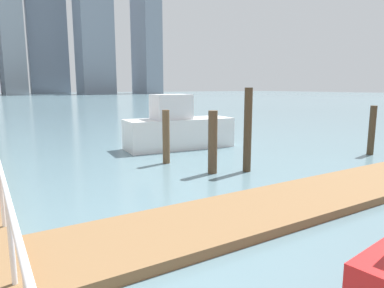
% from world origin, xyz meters
% --- Properties ---
extents(ground_plane, '(300.00, 300.00, 0.00)m').
position_xyz_m(ground_plane, '(0.00, 20.00, 0.00)').
color(ground_plane, slate).
extents(floating_dock, '(14.80, 2.00, 0.18)m').
position_xyz_m(floating_dock, '(3.90, 9.06, 0.09)').
color(floating_dock, olive).
rests_on(floating_dock, ground_plane).
extents(boardwalk_railing, '(0.06, 26.39, 1.08)m').
position_xyz_m(boardwalk_railing, '(-3.15, 10.03, 1.25)').
color(boardwalk_railing, white).
rests_on(boardwalk_railing, boardwalk).
extents(dock_piling_1, '(0.28, 0.28, 1.90)m').
position_xyz_m(dock_piling_1, '(2.52, 12.36, 0.95)').
color(dock_piling_1, brown).
rests_on(dock_piling_1, ground_plane).
extents(dock_piling_3, '(0.25, 0.25, 1.82)m').
position_xyz_m(dock_piling_3, '(1.96, 14.31, 0.91)').
color(dock_piling_3, brown).
rests_on(dock_piling_3, ground_plane).
extents(dock_piling_4, '(0.24, 0.24, 1.89)m').
position_xyz_m(dock_piling_4, '(9.39, 11.52, 0.94)').
color(dock_piling_4, '#473826').
rests_on(dock_piling_4, ground_plane).
extents(dock_piling_5, '(0.24, 0.24, 2.57)m').
position_xyz_m(dock_piling_5, '(3.55, 11.98, 1.29)').
color(dock_piling_5, '#473826').
rests_on(dock_piling_5, ground_plane).
extents(moored_boat_3, '(4.69, 1.99, 2.28)m').
position_xyz_m(moored_boat_3, '(3.74, 16.69, 0.83)').
color(moored_boat_3, white).
rests_on(moored_boat_3, ground_plane).
extents(skyline_tower_3, '(7.88, 10.92, 47.51)m').
position_xyz_m(skyline_tower_3, '(6.98, 136.91, 23.76)').
color(skyline_tower_3, '#8C939E').
rests_on(skyline_tower_3, ground_plane).
extents(skyline_tower_5, '(12.35, 10.04, 58.71)m').
position_xyz_m(skyline_tower_5, '(33.08, 129.56, 29.36)').
color(skyline_tower_5, gray).
rests_on(skyline_tower_5, ground_plane).
extents(skyline_tower_6, '(7.19, 13.75, 56.07)m').
position_xyz_m(skyline_tower_6, '(52.26, 127.39, 28.03)').
color(skyline_tower_6, gray).
rests_on(skyline_tower_6, ground_plane).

